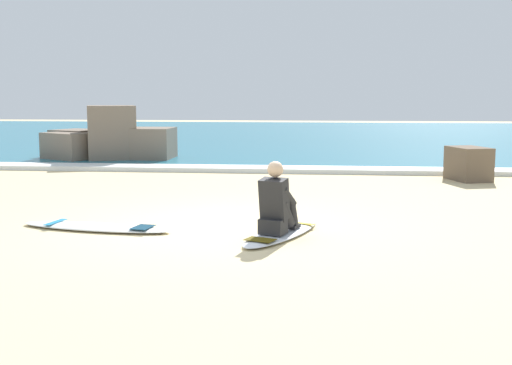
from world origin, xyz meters
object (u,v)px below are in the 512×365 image
at_px(surfboard_main, 282,233).
at_px(surfer_seated, 277,205).
at_px(shoreline_rock, 468,164).
at_px(surfboard_spare_near, 96,227).

bearing_deg(surfboard_main, surfer_seated, -112.99).
bearing_deg(surfer_seated, shoreline_rock, 58.85).
relative_size(surfboard_main, shoreline_rock, 2.06).
relative_size(surfboard_spare_near, shoreline_rock, 2.32).
bearing_deg(surfer_seated, surfboard_main, 67.01).
xyz_separation_m(surfboard_main, surfboard_spare_near, (-2.63, 0.12, -0.00)).
xyz_separation_m(surfboard_main, surfer_seated, (-0.06, -0.14, 0.40)).
bearing_deg(shoreline_rock, surfboard_spare_near, -136.61).
relative_size(surfboard_main, surfer_seated, 2.17).
relative_size(surfer_seated, surfboard_spare_near, 0.41).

